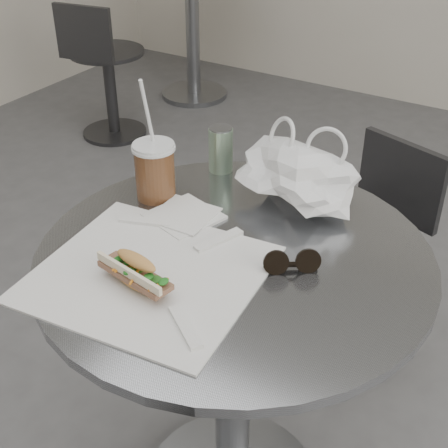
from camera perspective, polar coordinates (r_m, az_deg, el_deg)
The scene contains 11 objects.
cafe_table at distance 1.36m, azimuth 0.85°, elevation -12.02°, with size 0.76×0.76×0.74m.
bg_table at distance 3.81m, azimuth -2.91°, elevation 18.15°, with size 0.70×0.70×0.74m.
chair_far at distance 1.93m, azimuth 12.49°, elevation -3.76°, with size 0.37×0.39×0.67m.
bg_chair at distance 3.33m, azimuth -10.81°, elevation 12.92°, with size 0.38×0.41×0.72m.
sandwich_paper at distance 1.14m, azimuth -6.88°, elevation -4.51°, with size 0.39×0.37×0.00m, color white.
banh_mi at distance 1.09m, azimuth -8.07°, elevation -4.38°, with size 0.19×0.10×0.06m.
iced_coffee at distance 1.34m, azimuth -6.34°, elevation 4.96°, with size 0.09×0.09×0.27m.
sunglasses at distance 1.13m, azimuth 6.21°, elevation -3.57°, with size 0.10×0.08×0.05m.
plastic_bag at distance 1.33m, azimuth 6.67°, elevation 4.45°, with size 0.25×0.19×0.13m, color white, non-canonical shape.
napkin_stack at distance 1.29m, azimuth -3.68°, elevation 0.76°, with size 0.16×0.16×0.01m.
drink_can at distance 1.45m, azimuth -0.30°, elevation 6.86°, with size 0.06×0.06×0.11m.
Camera 1 is at (0.49, -0.63, 1.43)m, focal length 50.00 mm.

